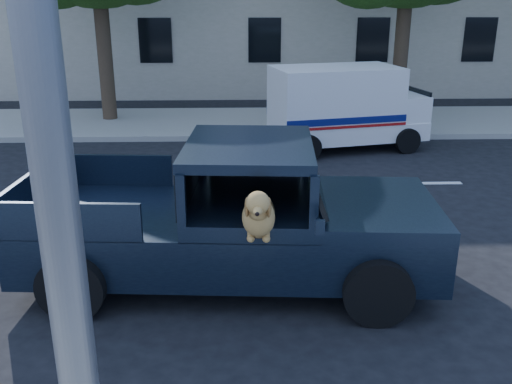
% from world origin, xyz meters
% --- Properties ---
extents(ground, '(120.00, 120.00, 0.00)m').
position_xyz_m(ground, '(0.00, 0.00, 0.00)').
color(ground, black).
rests_on(ground, ground).
extents(far_sidewalk, '(60.00, 4.00, 0.15)m').
position_xyz_m(far_sidewalk, '(0.00, 9.20, 0.07)').
color(far_sidewalk, gray).
rests_on(far_sidewalk, ground).
extents(lane_stripes, '(21.60, 0.14, 0.01)m').
position_xyz_m(lane_stripes, '(2.00, 3.40, 0.01)').
color(lane_stripes, silver).
rests_on(lane_stripes, ground).
extents(pickup_truck, '(5.76, 3.06, 2.01)m').
position_xyz_m(pickup_truck, '(-0.21, -0.77, 0.68)').
color(pickup_truck, black).
rests_on(pickup_truck, ground).
extents(mail_truck, '(4.16, 2.68, 2.12)m').
position_xyz_m(mail_truck, '(2.74, 6.39, 0.92)').
color(mail_truck, silver).
rests_on(mail_truck, ground).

